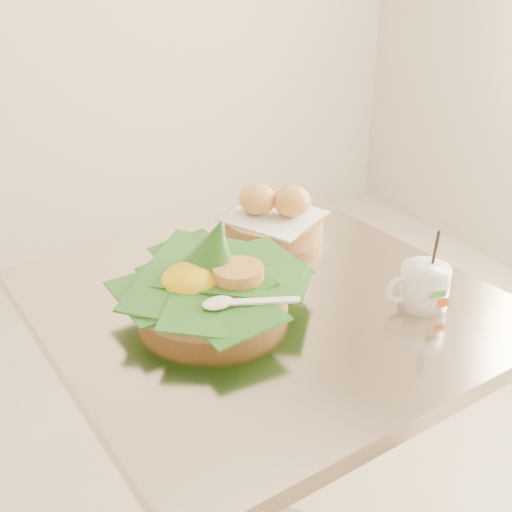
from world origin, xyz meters
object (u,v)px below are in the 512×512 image
bread_basket (274,218)px  coffee_mug (423,285)px  rice_basket (211,279)px  cafe_table (265,402)px

bread_basket → coffee_mug: (0.08, -0.35, 0.00)m
rice_basket → coffee_mug: (0.30, -0.17, -0.01)m
rice_basket → bread_basket: size_ratio=1.37×
bread_basket → cafe_table: bearing=-122.9°
bread_basket → rice_basket: bearing=-141.2°
cafe_table → coffee_mug: bearing=-33.2°
rice_basket → bread_basket: rice_basket is taller
cafe_table → rice_basket: (-0.08, 0.03, 0.26)m
bread_basket → coffee_mug: bearing=-77.8°
cafe_table → rice_basket: 0.28m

